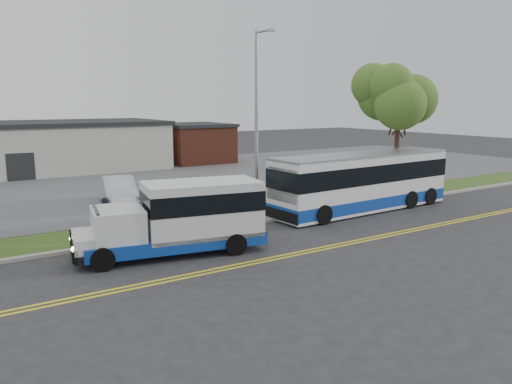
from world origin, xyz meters
TOP-DOWN VIEW (x-y plane):
  - ground at (0.00, 0.00)m, footprint 140.00×140.00m
  - lane_line_north at (0.00, -3.85)m, footprint 70.00×0.12m
  - lane_line_south at (0.00, -4.15)m, footprint 70.00×0.12m
  - curb at (0.00, 1.10)m, footprint 80.00×0.30m
  - verge at (0.00, 2.90)m, footprint 80.00×3.30m
  - parking_lot at (0.00, 17.00)m, footprint 80.00×25.00m
  - commercial_building at (-6.00, 27.00)m, footprint 25.40×10.40m
  - brick_wing at (10.50, 26.00)m, footprint 6.30×7.30m
  - tree_east at (14.00, 3.00)m, footprint 5.20×5.20m
  - streetlight_near at (3.00, 2.73)m, footprint 0.35×1.53m
  - shuttle_bus at (-3.13, -1.36)m, footprint 7.76×3.67m
  - transit_bus at (8.63, 0.60)m, footprint 11.67×3.22m
  - pedestrian at (-5.38, 1.90)m, footprint 0.70×0.47m
  - parked_car_a at (-2.50, 9.13)m, footprint 2.71×5.23m
  - grocery_bag_left at (-5.68, 1.65)m, footprint 0.32×0.32m
  - grocery_bag_right at (-5.08, 2.15)m, footprint 0.32×0.32m

SIDE VIEW (x-z plane):
  - ground at x=0.00m, z-range 0.00..0.00m
  - lane_line_north at x=0.00m, z-range 0.00..0.01m
  - lane_line_south at x=0.00m, z-range 0.00..0.01m
  - verge at x=0.00m, z-range 0.00..0.10m
  - parking_lot at x=0.00m, z-range 0.00..0.10m
  - curb at x=0.00m, z-range 0.00..0.15m
  - grocery_bag_left at x=-5.68m, z-range 0.10..0.42m
  - grocery_bag_right at x=-5.08m, z-range 0.10..0.42m
  - parked_car_a at x=-2.50m, z-range 0.10..1.74m
  - pedestrian at x=-5.38m, z-range 0.10..1.98m
  - shuttle_bus at x=-3.13m, z-range 0.10..2.97m
  - transit_bus at x=8.63m, z-range 0.02..3.23m
  - brick_wing at x=10.50m, z-range 0.01..3.91m
  - commercial_building at x=-6.00m, z-range 0.01..4.36m
  - streetlight_near at x=3.00m, z-range 0.48..9.98m
  - tree_east at x=14.00m, z-range 2.04..10.37m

